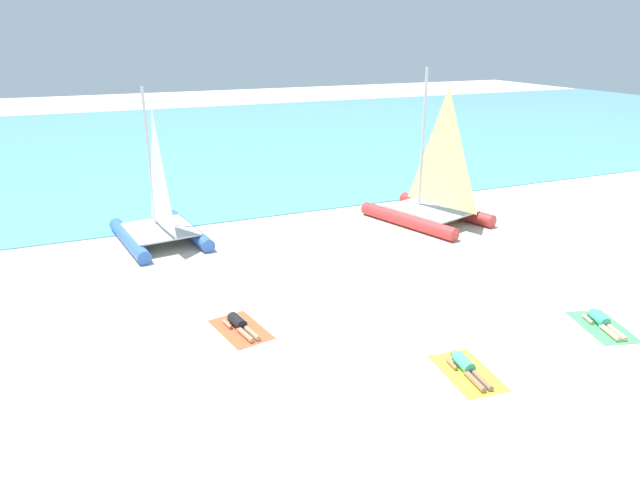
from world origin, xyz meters
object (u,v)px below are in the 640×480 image
Objects in this scene: sunbather_right at (602,322)px; towel_middle at (467,373)px; sailboat_red at (431,200)px; sailboat_blue at (159,221)px; sunbather_left at (239,324)px; towel_left at (241,329)px; sunbather_middle at (466,367)px; towel_right at (602,327)px.

towel_middle is at bearing -159.00° from sunbather_right.
towel_middle is at bearing -136.71° from sailboat_red.
sailboat_blue reaches higher than sunbather_left.
towel_left is 9.80m from sunbather_right.
sunbather_middle is at bearing 84.12° from towel_middle.
sunbather_right is at bearing -22.05° from towel_left.
towel_left is at bearing 136.21° from towel_middle.
sailboat_red is at bearing 66.73° from sunbather_middle.
sunbather_left is (-0.01, 0.07, 0.13)m from towel_left.
sailboat_blue is (-10.81, 1.91, -0.08)m from sailboat_red.
sailboat_blue is at bearing 85.70° from sunbather_left.
sailboat_blue reaches higher than towel_left.
towel_left is at bearing 142.59° from sunbather_middle.
sailboat_blue reaches higher than towel_middle.
towel_left is (-9.91, -5.95, -0.93)m from sailboat_red.
sailboat_blue is at bearing 113.46° from towel_middle.
towel_left is at bearing -90.00° from sunbather_left.
towel_left is at bearing -166.70° from sailboat_red.
sailboat_red is at bearing 100.66° from sunbather_right.
sunbather_middle is at bearing -159.78° from sunbather_right.
sunbather_left is at bearing 100.76° from towel_left.
sunbather_left reaches higher than towel_middle.
sailboat_blue is 3.67× the size of sunbather_left.
sunbather_right is (9.98, -11.55, -0.72)m from sailboat_blue.
sunbather_middle is 4.78m from sunbather_right.
sailboat_blue is at bearing 96.49° from towel_left.
sunbather_middle is 4.76m from towel_right.
sailboat_red is 10.97m from sailboat_blue.
towel_left is 5.98m from towel_middle.
sunbather_left is 5.99m from sunbather_middle.
sunbather_middle is (4.33, -4.14, 0.00)m from sunbather_left.
towel_middle is 4.77m from towel_right.
towel_middle is at bearing -74.22° from sailboat_blue.
towel_right is 0.14m from sunbather_right.
towel_right is at bearing -22.44° from towel_left.
towel_left is at bearing 157.56° from towel_right.
sunbather_right is at bearing -33.14° from sunbather_left.
sunbather_right is at bearing 74.45° from towel_right.
towel_left and towel_middle have the same top height.
towel_middle is 1.21× the size of sunbather_middle.
towel_middle is (4.31, -4.14, 0.00)m from towel_left.
sunbather_middle is (5.22, -11.93, -0.72)m from sailboat_blue.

